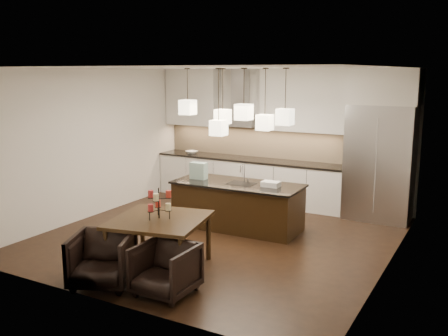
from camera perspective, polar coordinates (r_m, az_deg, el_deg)
The scene contains 37 objects.
floor at distance 8.48m, azimuth -0.66°, elevation -7.94°, with size 5.50×5.50×0.02m, color black.
ceiling at distance 8.03m, azimuth -0.70°, elevation 11.47°, with size 5.50×5.50×0.02m, color white.
wall_back at distance 10.60m, azimuth 6.72°, elevation 3.64°, with size 5.50×0.02×2.80m, color silver.
wall_front at distance 5.94m, azimuth -13.95°, elevation -2.39°, with size 5.50×0.02×2.80m, color silver.
wall_left at distance 9.78m, azimuth -14.90°, elevation 2.73°, with size 0.02×5.50×2.80m, color silver.
wall_right at distance 7.21m, azimuth 18.77°, elevation -0.33°, with size 0.02×5.50×2.80m, color silver.
refrigerator at distance 9.69m, azimuth 17.37°, elevation 0.57°, with size 1.20×0.72×2.15m, color #B7B7BA.
fridge_panel at distance 9.55m, azimuth 17.86°, elevation 8.86°, with size 1.26×0.72×0.65m, color silver.
lower_cabinets at distance 10.72m, azimuth 2.84°, elevation -1.43°, with size 4.21×0.62×0.88m, color silver.
countertop at distance 10.63m, azimuth 2.86°, elevation 0.99°, with size 4.21×0.66×0.04m, color black.
backsplash at distance 10.84m, azimuth 3.58°, elevation 2.97°, with size 4.21×0.02×0.63m, color tan.
upper_cab_left at distance 11.33m, azimuth -3.55°, elevation 8.09°, with size 1.25×0.35×1.25m, color silver.
upper_cab_right at distance 10.16m, azimuth 9.32°, elevation 7.64°, with size 1.86×0.35×1.25m, color silver.
hood_canopy at distance 10.70m, azimuth 1.58°, elevation 5.50°, with size 0.90×0.52×0.24m, color #B7B7BA.
hood_chimney at distance 10.75m, azimuth 1.86°, elevation 8.73°, with size 0.30×0.28×0.96m, color #B7B7BA.
fruit_bowl at distance 11.26m, azimuth -3.71°, elevation 1.81°, with size 0.26×0.26×0.06m, color silver.
island_body at distance 8.87m, azimuth 1.55°, elevation -4.40°, with size 2.21×0.89×0.78m, color black.
island_top at distance 8.77m, azimuth 1.56°, elevation -1.83°, with size 2.29×0.96×0.04m, color black.
faucet at distance 8.77m, azimuth 2.35°, elevation -0.59°, with size 0.09×0.21×0.34m, color silver, non-canonical shape.
tote_bag at distance 9.08m, azimuth -2.92°, elevation -0.31°, with size 0.30×0.16×0.30m, color #27634A.
food_container at distance 8.52m, azimuth 5.39°, elevation -1.84°, with size 0.30×0.21×0.09m, color silver.
dining_table at distance 7.12m, azimuth -7.34°, elevation -8.56°, with size 1.23×1.23×0.74m, color black, non-canonical shape.
candelabra at distance 6.95m, azimuth -7.46°, elevation -4.00°, with size 0.35×0.35×0.43m, color black, non-canonical shape.
candle_a at distance 6.91m, azimuth -6.41°, elevation -4.43°, with size 0.07×0.07×0.10m, color beige.
candle_b at distance 7.09m, azimuth -7.56°, elevation -4.04°, with size 0.07×0.07×0.10m, color red.
candle_c at distance 6.89m, azimuth -8.38°, elevation -4.52°, with size 0.07×0.07×0.10m, color #A32A2A.
candle_d at distance 6.96m, azimuth -6.37°, elevation -2.97°, with size 0.07×0.07×0.10m, color red.
candle_e at distance 6.99m, azimuth -8.37°, elevation -2.95°, with size 0.07×0.07×0.10m, color #A32A2A.
candle_f at distance 6.80m, azimuth -7.78°, elevation -3.33°, with size 0.07×0.07×0.10m, color beige.
armchair_left at distance 6.73m, azimuth -13.75°, elevation -10.14°, with size 0.75×0.77×0.70m, color black.
armchair_right at distance 6.35m, azimuth -6.72°, elevation -11.45°, with size 0.69×0.71×0.65m, color black.
pendant_a at distance 8.95m, azimuth -4.17°, elevation 6.94°, with size 0.24×0.24×0.26m, color #FAEDC3.
pendant_b at distance 8.98m, azimuth -0.14°, elevation 5.88°, with size 0.24×0.24×0.26m, color #FAEDC3.
pendant_c at distance 8.19m, azimuth 2.28°, elevation 6.40°, with size 0.24×0.24×0.26m, color #FAEDC3.
pendant_d at distance 8.37m, azimuth 4.68°, elevation 5.21°, with size 0.24×0.24×0.26m, color #FAEDC3.
pendant_e at distance 8.12m, azimuth 6.98°, elevation 5.81°, with size 0.24×0.24×0.26m, color #FAEDC3.
pendant_f at distance 8.41m, azimuth -0.62°, elevation 4.61°, with size 0.24×0.24×0.26m, color #FAEDC3.
Camera 1 is at (3.97, -6.98, 2.74)m, focal length 40.00 mm.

